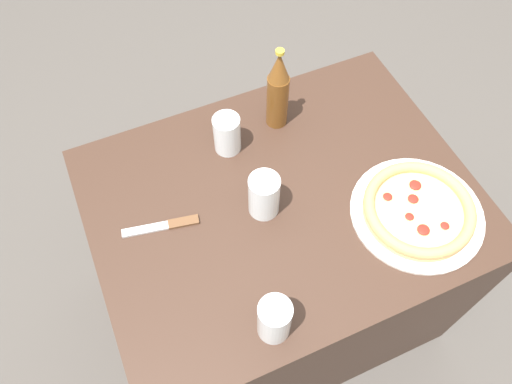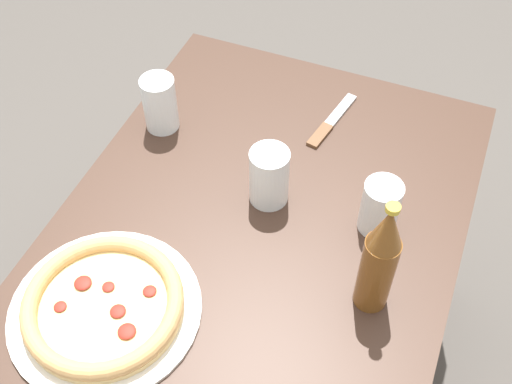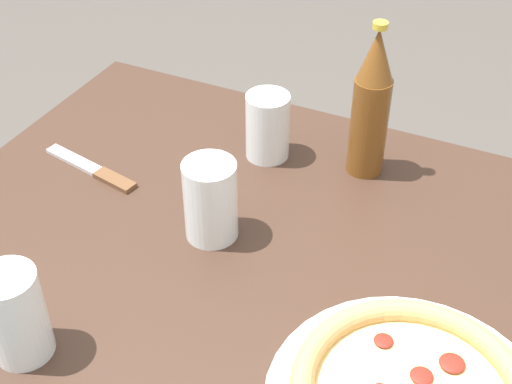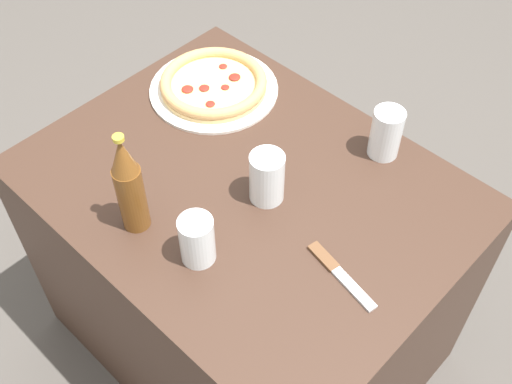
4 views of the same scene
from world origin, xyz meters
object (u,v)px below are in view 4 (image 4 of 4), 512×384
pizza_pepperoni (214,85)px  beer_bottle (129,185)px  glass_mango_juice (267,179)px  knife (338,273)px  glass_red_wine (386,135)px  glass_orange_juice (197,241)px

pizza_pepperoni → beer_bottle: bearing=-64.9°
glass_mango_juice → knife: bearing=-11.6°
glass_mango_juice → knife: 0.26m
beer_bottle → pizza_pepperoni: bearing=115.1°
pizza_pepperoni → beer_bottle: (0.20, -0.42, 0.10)m
glass_red_wine → glass_mango_juice: 0.31m
pizza_pepperoni → knife: (0.60, -0.22, -0.02)m
pizza_pepperoni → glass_mango_juice: bearing=-26.1°
beer_bottle → glass_red_wine: bearing=64.6°
glass_mango_juice → knife: size_ratio=0.65×
glass_orange_juice → knife: size_ratio=0.60×
glass_orange_juice → glass_red_wine: 0.52m
beer_bottle → knife: 0.47m
glass_orange_juice → glass_red_wine: (0.10, 0.51, 0.01)m
glass_orange_juice → beer_bottle: 0.18m
glass_red_wine → knife: bearing=-67.5°
pizza_pepperoni → glass_orange_juice: glass_orange_juice is taller
glass_orange_juice → glass_mango_juice: 0.22m
glass_orange_juice → knife: (0.24, 0.17, -0.05)m
glass_red_wine → beer_bottle: bearing=-115.4°
knife → glass_orange_juice: bearing=-144.9°
glass_red_wine → glass_mango_juice: (-0.11, -0.29, 0.00)m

